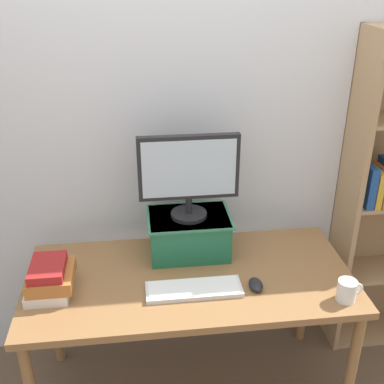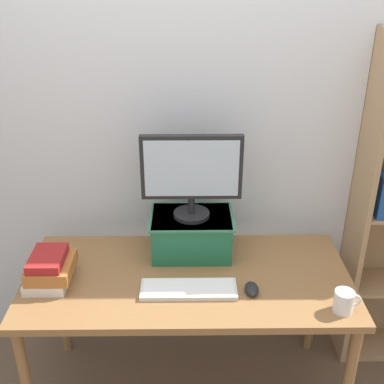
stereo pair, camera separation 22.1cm
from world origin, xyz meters
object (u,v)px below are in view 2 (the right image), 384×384
(book_stack, at_px, (50,269))
(riser_box, at_px, (192,233))
(computer_monitor, at_px, (192,172))
(keyboard, at_px, (189,289))
(coffee_mug, at_px, (344,301))
(desk, at_px, (188,288))
(computer_mouse, at_px, (252,289))

(book_stack, bearing_deg, riser_box, 20.99)
(computer_monitor, relative_size, book_stack, 2.02)
(keyboard, height_order, coffee_mug, coffee_mug)
(desk, relative_size, riser_box, 3.74)
(coffee_mug, bearing_deg, desk, 158.57)
(desk, distance_m, computer_mouse, 0.33)
(keyboard, relative_size, book_stack, 1.82)
(computer_mouse, bearing_deg, desk, 156.09)
(book_stack, bearing_deg, computer_mouse, -5.47)
(book_stack, bearing_deg, coffee_mug, -9.66)
(riser_box, distance_m, computer_mouse, 0.45)
(riser_box, xyz_separation_m, book_stack, (-0.66, -0.25, -0.04))
(computer_mouse, bearing_deg, coffee_mug, -19.46)
(desk, bearing_deg, coffee_mug, -21.43)
(desk, distance_m, keyboard, 0.15)
(desk, bearing_deg, computer_monitor, 84.11)
(computer_monitor, bearing_deg, book_stack, -159.12)
(coffee_mug, bearing_deg, computer_mouse, 160.54)
(computer_monitor, bearing_deg, desk, -95.89)
(desk, distance_m, coffee_mug, 0.73)
(computer_mouse, bearing_deg, computer_monitor, 128.27)
(computer_mouse, height_order, book_stack, book_stack)
(keyboard, height_order, computer_mouse, computer_mouse)
(book_stack, relative_size, coffee_mug, 2.05)
(computer_monitor, distance_m, book_stack, 0.80)
(keyboard, xyz_separation_m, computer_mouse, (0.29, -0.01, 0.01))
(riser_box, bearing_deg, computer_monitor, -90.00)
(desk, relative_size, computer_mouse, 15.06)
(riser_box, bearing_deg, computer_mouse, -51.85)
(computer_monitor, distance_m, coffee_mug, 0.90)
(desk, relative_size, keyboard, 3.55)
(computer_mouse, distance_m, book_stack, 0.94)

